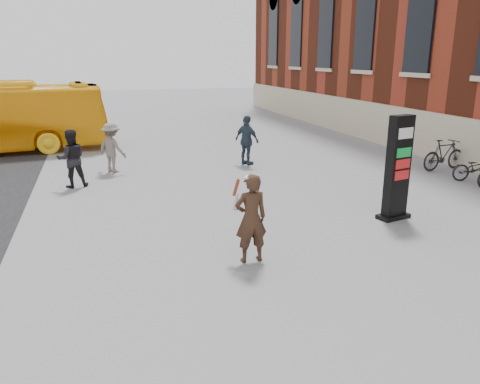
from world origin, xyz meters
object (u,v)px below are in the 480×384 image
object	(u,v)px
pedestrian_b	(112,148)
pedestrian_a	(71,159)
bike_7	(444,155)
bike_6	(477,168)
info_pylon	(398,168)
woman	(251,217)
pedestrian_c	(247,140)

from	to	relation	value
pedestrian_b	pedestrian_a	bearing A→B (deg)	97.03
bike_7	bike_6	bearing A→B (deg)	174.24
info_pylon	bike_6	bearing A→B (deg)	14.09
info_pylon	woman	size ratio (longest dim) A/B	1.45
pedestrian_c	bike_6	size ratio (longest dim) A/B	1.12
pedestrian_a	pedestrian_b	bearing A→B (deg)	-135.22
pedestrian_a	bike_6	bearing A→B (deg)	158.45
pedestrian_a	bike_6	xyz separation A→B (m)	(12.42, -3.06, -0.46)
woman	info_pylon	bearing A→B (deg)	-164.01
pedestrian_b	pedestrian_c	world-z (taller)	pedestrian_c
pedestrian_b	pedestrian_c	bearing A→B (deg)	-138.71
woman	pedestrian_c	size ratio (longest dim) A/B	0.97
info_pylon	bike_7	xyz separation A→B (m)	(4.73, 3.92, -0.72)
woman	pedestrian_a	world-z (taller)	pedestrian_a
pedestrian_b	bike_6	size ratio (longest dim) A/B	1.05
pedestrian_b	bike_7	xyz separation A→B (m)	(11.16, -3.13, -0.30)
info_pylon	bike_7	distance (m)	6.18
bike_6	bike_7	world-z (taller)	bike_7
info_pylon	pedestrian_a	distance (m)	9.41
pedestrian_b	bike_7	bearing A→B (deg)	-151.13
info_pylon	bike_6	distance (m)	5.35
pedestrian_a	bike_7	size ratio (longest dim) A/B	0.97
woman	pedestrian_a	size ratio (longest dim) A/B	0.99
pedestrian_b	woman	bearing A→B (deg)	149.53
info_pylon	pedestrian_c	size ratio (longest dim) A/B	1.40
pedestrian_a	pedestrian_c	distance (m)	6.20
info_pylon	pedestrian_a	bearing A→B (deg)	132.48
woman	pedestrian_b	xyz separation A→B (m)	(-2.25, 8.39, -0.05)
pedestrian_a	pedestrian_b	world-z (taller)	pedestrian_a
woman	bike_6	bearing A→B (deg)	-159.30
woman	pedestrian_a	distance (m)	7.61
pedestrian_a	pedestrian_c	world-z (taller)	pedestrian_c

